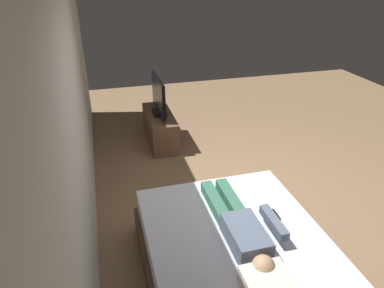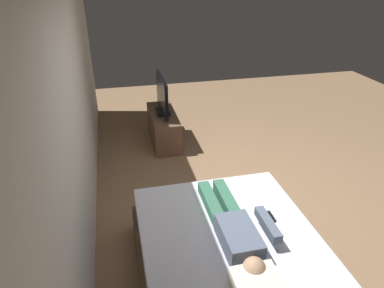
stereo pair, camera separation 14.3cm
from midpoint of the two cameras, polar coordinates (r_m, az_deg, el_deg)
name	(u,v)px [view 1 (the left image)]	position (r m, az deg, el deg)	size (l,w,h in m)	color
ground_plane	(248,207)	(4.31, 8.31, -10.19)	(10.00, 10.00, 0.00)	#8C6B4C
back_wall	(74,101)	(3.71, -19.97, 6.68)	(6.40, 0.10, 2.80)	silver
bed	(236,261)	(3.28, 5.96, -18.59)	(1.91, 1.59, 0.54)	brown
person	(241,227)	(3.06, 6.75, -13.43)	(1.26, 0.46, 0.18)	slate
remote	(275,215)	(3.36, 12.29, -11.31)	(0.15, 0.04, 0.02)	black
tv_stand	(160,128)	(5.65, -6.01, 2.65)	(1.10, 0.40, 0.50)	brown
tv	(159,97)	(5.45, -6.29, 7.75)	(0.88, 0.20, 0.59)	black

